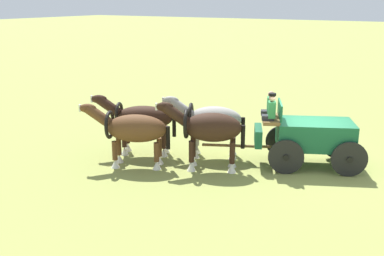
% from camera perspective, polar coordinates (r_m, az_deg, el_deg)
% --- Properties ---
extents(ground_plane, '(220.00, 220.00, 0.00)m').
position_cam_1_polar(ground_plane, '(16.37, 14.93, -4.63)').
color(ground_plane, olive).
extents(show_wagon, '(5.37, 3.16, 2.62)m').
position_cam_1_polar(show_wagon, '(15.99, 14.56, -0.84)').
color(show_wagon, '#195B38').
rests_on(show_wagon, ground).
extents(draft_horse_rear_near, '(2.88, 1.78, 2.30)m').
position_cam_1_polar(draft_horse_rear_near, '(15.14, 2.10, -0.11)').
color(draft_horse_rear_near, '#331E14').
rests_on(draft_horse_rear_near, ground).
extents(draft_horse_rear_off, '(2.87, 1.76, 2.22)m').
position_cam_1_polar(draft_horse_rear_off, '(16.41, 2.42, 0.93)').
color(draft_horse_rear_off, '#9E998E').
rests_on(draft_horse_rear_off, ground).
extents(draft_horse_lead_near, '(2.99, 1.81, 2.18)m').
position_cam_1_polar(draft_horse_lead_near, '(15.57, -7.51, -0.18)').
color(draft_horse_lead_near, brown).
rests_on(draft_horse_lead_near, ground).
extents(draft_horse_lead_off, '(2.99, 1.78, 2.21)m').
position_cam_1_polar(draft_horse_lead_off, '(16.78, -6.53, 1.16)').
color(draft_horse_lead_off, '#331E14').
rests_on(draft_horse_lead_off, ground).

